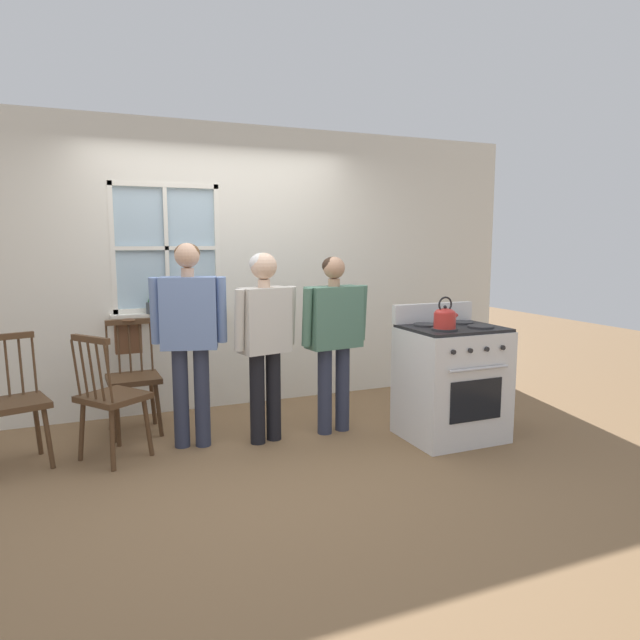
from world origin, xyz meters
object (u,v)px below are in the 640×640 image
chair_by_window (133,379)px  chair_near_wall (111,399)px  person_adult_right (334,328)px  kettle (445,317)px  potted_plant (154,304)px  person_elderly_left (189,326)px  person_teen_center (265,328)px  stove (451,381)px  chair_center_cluster (14,404)px  handbag (128,338)px

chair_by_window → chair_near_wall: same height
chair_by_window → person_adult_right: person_adult_right is taller
chair_by_window → kettle: 2.61m
kettle → potted_plant: potted_plant is taller
chair_by_window → person_elderly_left: person_elderly_left is taller
person_elderly_left → person_adult_right: person_elderly_left is taller
person_teen_center → stove: bearing=-32.2°
person_adult_right → potted_plant: bearing=133.0°
chair_near_wall → chair_center_cluster: 0.66m
stove → handbag: 2.77m
person_adult_right → kettle: person_adult_right is taller
stove → person_teen_center: bearing=161.1°
chair_center_cluster → person_elderly_left: (1.24, -0.07, 0.50)m
stove → chair_near_wall: bearing=167.7°
kettle → potted_plant: size_ratio=0.92×
potted_plant → stove: bearing=-36.0°
stove → handbag: stove is taller
chair_by_window → potted_plant: potted_plant is taller
person_teen_center → potted_plant: 1.29m
chair_center_cluster → person_teen_center: person_teen_center is taller
potted_plant → chair_near_wall: bearing=-114.1°
chair_by_window → person_adult_right: 1.74m
person_elderly_left → person_teen_center: bearing=3.3°
person_elderly_left → stove: (2.00, -0.61, -0.49)m
chair_center_cluster → person_adult_right: size_ratio=0.64×
person_adult_right → person_elderly_left: bearing=166.3°
kettle → chair_by_window: bearing=150.4°
potted_plant → chair_by_window: bearing=-119.7°
chair_near_wall → potted_plant: 1.23m
person_elderly_left → handbag: size_ratio=5.19×
chair_center_cluster → kettle: kettle is taller
chair_near_wall → chair_center_cluster: (-0.64, 0.12, 0.00)m
chair_near_wall → person_teen_center: 1.25m
stove → chair_center_cluster: bearing=168.1°
potted_plant → kettle: bearing=-40.5°
stove → potted_plant: (-2.14, 1.56, 0.57)m
person_teen_center → handbag: (-0.96, 0.87, -0.15)m
handbag → chair_near_wall: bearing=-103.5°
stove → chair_by_window: bearing=154.7°
person_elderly_left → handbag: person_elderly_left is taller
chair_center_cluster → handbag: 1.13m
chair_by_window → kettle: (2.22, -1.26, 0.57)m
handbag → person_teen_center: bearing=-42.2°
chair_by_window → handbag: 0.40m
chair_by_window → person_teen_center: size_ratio=0.63×
chair_by_window → person_teen_center: (0.96, -0.64, 0.47)m
chair_by_window → chair_center_cluster: 0.96m
chair_center_cluster → handbag: (0.84, 0.68, 0.32)m
person_elderly_left → potted_plant: 0.96m
stove → potted_plant: 2.71m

